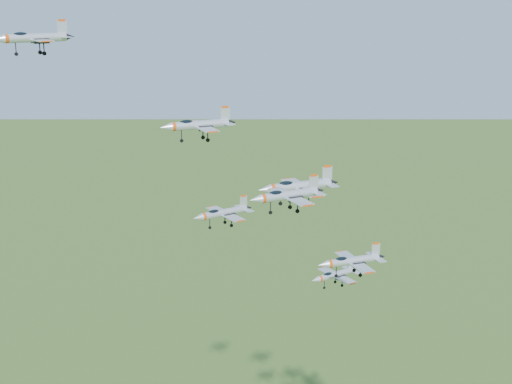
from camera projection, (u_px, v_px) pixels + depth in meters
jet_lead at (33, 38)px, 96.41m from camera, size 11.18×9.18×3.00m
jet_left_high at (198, 125)px, 107.62m from camera, size 12.17×10.19×3.26m
jet_right_high at (287, 195)px, 88.65m from camera, size 10.61×8.82×2.83m
jet_left_low at (222, 213)px, 113.59m from camera, size 11.01×9.05×2.95m
jet_right_low at (298, 186)px, 105.69m from camera, size 13.04×10.97×3.50m
jet_trail at (351, 261)px, 120.66m from camera, size 12.69×10.70×3.42m
jet_extra at (335, 275)px, 144.28m from camera, size 12.06×9.90×3.23m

